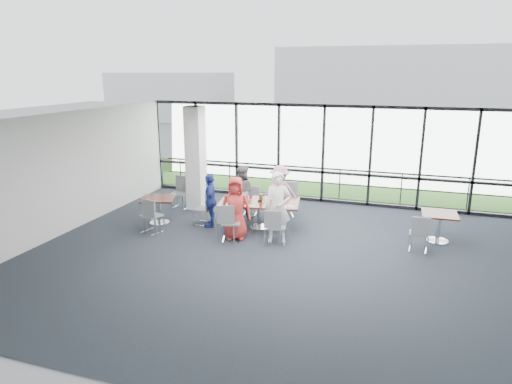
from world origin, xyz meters
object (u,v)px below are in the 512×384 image
(chair_main_nl, at_px, (231,223))
(chair_main_nr, at_px, (277,227))
(side_table_right, at_px, (439,218))
(chair_main_end, at_px, (203,209))
(chair_main_fl, at_px, (250,201))
(chair_spare_lb, at_px, (180,193))
(diner_near_right, at_px, (278,207))
(main_table, at_px, (259,205))
(diner_end, at_px, (210,200))
(diner_near_left, at_px, (235,208))
(diner_far_right, at_px, (280,192))
(chair_main_fr, at_px, (286,200))
(chair_spare_r, at_px, (419,233))
(diner_far_left, at_px, (242,191))
(chair_spare_la, at_px, (151,216))
(structural_column, at_px, (196,159))
(side_table_left, at_px, (158,202))

(chair_main_nl, xyz_separation_m, chair_main_nr, (1.17, 0.13, -0.03))
(side_table_right, xyz_separation_m, chair_main_end, (-6.24, -0.66, -0.18))
(chair_main_fl, distance_m, chair_spare_lb, 2.30)
(diner_near_right, xyz_separation_m, chair_main_end, (-2.36, 0.62, -0.45))
(chair_main_end, bearing_deg, main_table, 101.33)
(diner_end, relative_size, chair_spare_lb, 1.50)
(side_table_right, height_order, diner_near_left, diner_near_left)
(chair_spare_lb, bearing_deg, main_table, 163.87)
(diner_far_right, bearing_deg, diner_end, 17.67)
(diner_near_right, relative_size, chair_main_fr, 1.84)
(diner_near_left, distance_m, diner_end, 1.24)
(diner_far_right, distance_m, chair_spare_r, 4.15)
(main_table, relative_size, chair_main_fl, 2.87)
(main_table, bearing_deg, diner_far_right, 64.70)
(side_table_right, distance_m, chair_main_nr, 4.13)
(diner_near_right, height_order, chair_main_end, diner_near_right)
(chair_spare_lb, bearing_deg, diner_far_left, 176.65)
(chair_spare_r, bearing_deg, diner_far_right, 164.86)
(diner_near_right, distance_m, chair_spare_r, 3.47)
(diner_near_left, height_order, chair_spare_la, diner_near_left)
(structural_column, height_order, diner_near_right, structural_column)
(main_table, relative_size, diner_near_left, 1.42)
(main_table, relative_size, diner_end, 1.56)
(chair_main_fl, height_order, chair_spare_r, chair_spare_r)
(diner_end, distance_m, chair_main_fr, 2.35)
(chair_spare_la, bearing_deg, diner_end, 54.48)
(structural_column, bearing_deg, side_table_right, -5.67)
(chair_spare_la, height_order, chair_spare_r, chair_spare_la)
(diner_near_right, distance_m, chair_main_fl, 2.42)
(structural_column, height_order, side_table_right, structural_column)
(diner_near_right, xyz_separation_m, diner_far_right, (-0.48, 1.91, -0.12))
(chair_spare_la, bearing_deg, structural_column, 101.68)
(structural_column, height_order, side_table_left, structural_column)
(chair_main_nl, bearing_deg, chair_main_fr, 54.64)
(side_table_right, relative_size, chair_main_fl, 1.08)
(diner_near_left, height_order, chair_main_nr, diner_near_left)
(side_table_right, bearing_deg, diner_far_left, 176.58)
(side_table_left, bearing_deg, chair_spare_lb, 93.61)
(side_table_left, height_order, diner_far_left, diner_far_left)
(side_table_right, height_order, diner_end, diner_end)
(side_table_left, xyz_separation_m, chair_main_nl, (2.45, -0.64, -0.16))
(diner_far_left, distance_m, chair_main_nr, 2.40)
(chair_main_fl, distance_m, chair_main_fr, 1.08)
(structural_column, distance_m, chair_spare_la, 2.68)
(diner_end, height_order, chair_spare_la, diner_end)
(main_table, bearing_deg, chair_main_nl, -117.95)
(chair_spare_lb, bearing_deg, side_table_right, 177.61)
(chair_main_fr, xyz_separation_m, chair_spare_lb, (-3.35, -0.31, 0.00))
(chair_main_fr, bearing_deg, side_table_left, 7.23)
(diner_near_right, distance_m, chair_main_fr, 2.17)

